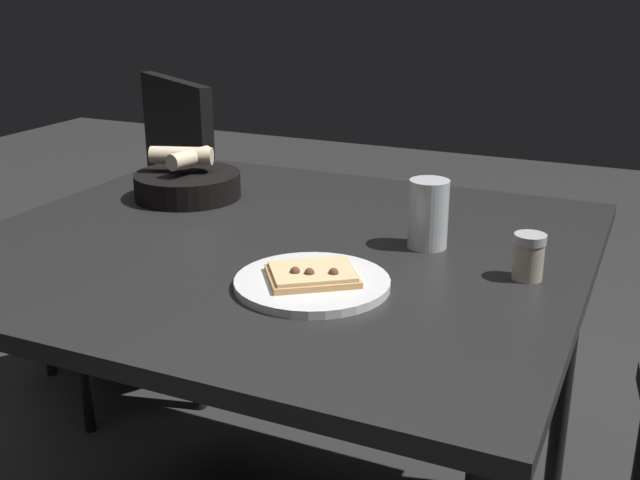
{
  "coord_description": "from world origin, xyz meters",
  "views": [
    {
      "loc": [
        0.64,
        -1.21,
        1.21
      ],
      "look_at": [
        0.09,
        0.01,
        0.74
      ],
      "focal_mm": 43.54,
      "sensor_mm": 36.0,
      "label": 1
    }
  ],
  "objects_px": {
    "dining_table": "(277,269)",
    "chair_near": "(147,221)",
    "pizza_plate": "(312,281)",
    "beer_glass": "(428,218)",
    "pepper_shaker": "(528,260)",
    "bread_basket": "(188,183)"
  },
  "relations": [
    {
      "from": "pepper_shaker",
      "to": "pizza_plate",
      "type": "bearing_deg",
      "value": -150.08
    },
    {
      "from": "beer_glass",
      "to": "chair_near",
      "type": "distance_m",
      "value": 1.13
    },
    {
      "from": "bread_basket",
      "to": "chair_near",
      "type": "relative_size",
      "value": 0.25
    },
    {
      "from": "pepper_shaker",
      "to": "dining_table",
      "type": "bearing_deg",
      "value": 179.63
    },
    {
      "from": "chair_near",
      "to": "dining_table",
      "type": "bearing_deg",
      "value": -37.54
    },
    {
      "from": "pizza_plate",
      "to": "beer_glass",
      "type": "xyz_separation_m",
      "value": [
        0.11,
        0.26,
        0.04
      ]
    },
    {
      "from": "bread_basket",
      "to": "pepper_shaker",
      "type": "relative_size",
      "value": 3.04
    },
    {
      "from": "dining_table",
      "to": "chair_near",
      "type": "bearing_deg",
      "value": 142.46
    },
    {
      "from": "pizza_plate",
      "to": "bread_basket",
      "type": "relative_size",
      "value": 1.07
    },
    {
      "from": "bread_basket",
      "to": "beer_glass",
      "type": "xyz_separation_m",
      "value": [
        0.58,
        -0.09,
        0.02
      ]
    },
    {
      "from": "beer_glass",
      "to": "pepper_shaker",
      "type": "distance_m",
      "value": 0.21
    },
    {
      "from": "dining_table",
      "to": "chair_near",
      "type": "distance_m",
      "value": 0.93
    },
    {
      "from": "pizza_plate",
      "to": "pepper_shaker",
      "type": "xyz_separation_m",
      "value": [
        0.3,
        0.17,
        0.02
      ]
    },
    {
      "from": "dining_table",
      "to": "pepper_shaker",
      "type": "relative_size",
      "value": 14.63
    },
    {
      "from": "pizza_plate",
      "to": "beer_glass",
      "type": "distance_m",
      "value": 0.28
    },
    {
      "from": "bread_basket",
      "to": "chair_near",
      "type": "distance_m",
      "value": 0.62
    },
    {
      "from": "pepper_shaker",
      "to": "beer_glass",
      "type": "bearing_deg",
      "value": 156.57
    },
    {
      "from": "dining_table",
      "to": "pepper_shaker",
      "type": "bearing_deg",
      "value": -0.37
    },
    {
      "from": "dining_table",
      "to": "bread_basket",
      "type": "relative_size",
      "value": 4.81
    },
    {
      "from": "pizza_plate",
      "to": "chair_near",
      "type": "relative_size",
      "value": 0.27
    },
    {
      "from": "beer_glass",
      "to": "bread_basket",
      "type": "bearing_deg",
      "value": 170.79
    },
    {
      "from": "beer_glass",
      "to": "chair_near",
      "type": "xyz_separation_m",
      "value": [
        -0.99,
        0.47,
        -0.28
      ]
    }
  ]
}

